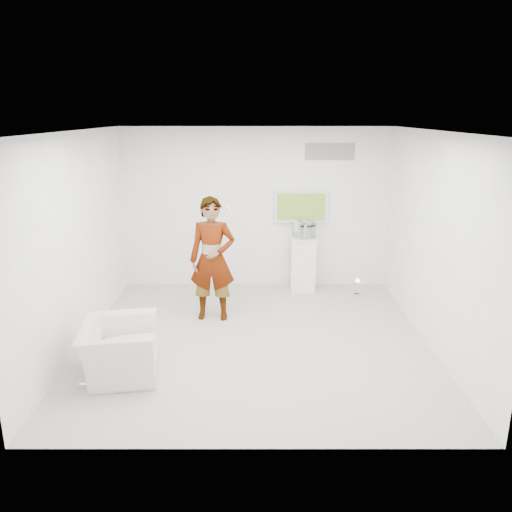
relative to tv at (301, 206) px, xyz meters
name	(u,v)px	position (x,y,z in m)	size (l,w,h in m)	color
room	(256,242)	(-0.85, -2.45, -0.05)	(5.01, 5.01, 3.00)	beige
tv	(301,206)	(0.00, 0.00, 0.00)	(1.00, 0.08, 0.60)	silver
logo_decal	(330,152)	(0.50, 0.04, 1.00)	(0.90, 0.02, 0.30)	gray
person	(212,259)	(-1.54, -1.61, -0.56)	(0.73, 0.48, 1.99)	silver
armchair	(120,349)	(-2.58, -3.45, -1.21)	(1.05, 0.92, 0.68)	silver
pedestal	(303,264)	(0.04, -0.25, -1.04)	(0.49, 0.49, 1.02)	white
floor_uplight	(357,288)	(1.01, -0.61, -1.40)	(0.20, 0.20, 0.31)	white
vitrine	(304,229)	(0.04, -0.25, -0.37)	(0.32, 0.32, 0.32)	white
console	(304,231)	(0.04, -0.25, -0.41)	(0.05, 0.17, 0.24)	white
wii_remote	(228,208)	(-1.28, -1.47, 0.24)	(0.03, 0.14, 0.03)	white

